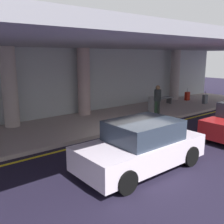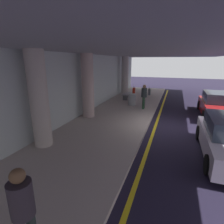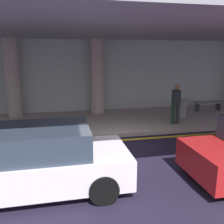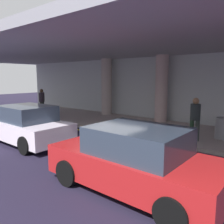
# 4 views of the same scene
# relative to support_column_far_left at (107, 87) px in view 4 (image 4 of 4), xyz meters

# --- Properties ---
(ground_plane) EXTENTS (60.00, 60.00, 0.00)m
(ground_plane) POSITION_rel_support_column_far_left_xyz_m (4.00, -4.63, -1.97)
(ground_plane) COLOR #1F1A2D
(sidewalk) EXTENTS (26.00, 4.20, 0.15)m
(sidewalk) POSITION_rel_support_column_far_left_xyz_m (4.00, -1.53, -1.90)
(sidewalk) COLOR #B1A29A
(sidewalk) RESTS_ON ground
(lane_stripe_yellow) EXTENTS (26.00, 0.14, 0.01)m
(lane_stripe_yellow) POSITION_rel_support_column_far_left_xyz_m (4.00, -3.96, -1.97)
(lane_stripe_yellow) COLOR yellow
(lane_stripe_yellow) RESTS_ON ground
(support_column_far_left) EXTENTS (0.69, 0.69, 3.65)m
(support_column_far_left) POSITION_rel_support_column_far_left_xyz_m (0.00, 0.00, 0.00)
(support_column_far_left) COLOR #B2A39C
(support_column_far_left) RESTS_ON sidewalk
(support_column_left_mid) EXTENTS (0.69, 0.69, 3.65)m
(support_column_left_mid) POSITION_rel_support_column_far_left_xyz_m (4.00, 0.00, 0.00)
(support_column_left_mid) COLOR #B59A96
(support_column_left_mid) RESTS_ON sidewalk
(ceiling_overhang) EXTENTS (28.00, 13.20, 0.30)m
(ceiling_overhang) POSITION_rel_support_column_far_left_xyz_m (4.00, -2.03, 1.97)
(ceiling_overhang) COLOR gray
(ceiling_overhang) RESTS_ON support_column_far_left
(terminal_back_wall) EXTENTS (26.00, 0.30, 3.80)m
(terminal_back_wall) POSITION_rel_support_column_far_left_xyz_m (4.00, 0.72, -0.07)
(terminal_back_wall) COLOR #B2B9BB
(terminal_back_wall) RESTS_ON ground
(car_red) EXTENTS (4.10, 1.92, 1.50)m
(car_red) POSITION_rel_support_column_far_left_xyz_m (7.23, -7.37, -1.26)
(car_red) COLOR #B11C1E
(car_red) RESTS_ON ground
(car_white) EXTENTS (4.10, 1.92, 1.50)m
(car_white) POSITION_rel_support_column_far_left_xyz_m (1.64, -6.82, -1.26)
(car_white) COLOR white
(car_white) RESTS_ON ground
(traveler_with_luggage) EXTENTS (0.38, 0.38, 1.68)m
(traveler_with_luggage) POSITION_rel_support_column_far_left_xyz_m (6.93, -2.79, -0.86)
(traveler_with_luggage) COLOR #1D3723
(traveler_with_luggage) RESTS_ON sidewalk
(person_waiting_for_ride) EXTENTS (0.38, 0.38, 1.68)m
(person_waiting_for_ride) POSITION_rel_support_column_far_left_xyz_m (-3.54, -2.62, -0.86)
(person_waiting_for_ride) COLOR #2F3021
(person_waiting_for_ride) RESTS_ON sidewalk
(trash_bin_steel) EXTENTS (0.56, 0.56, 0.85)m
(trash_bin_steel) POSITION_rel_support_column_far_left_xyz_m (7.69, -1.78, -1.40)
(trash_bin_steel) COLOR gray
(trash_bin_steel) RESTS_ON sidewalk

